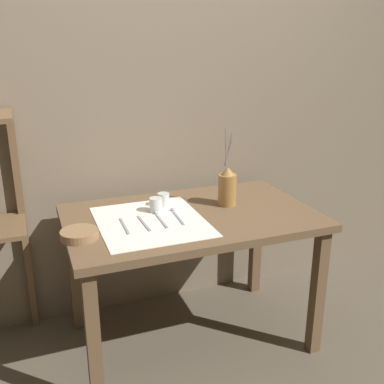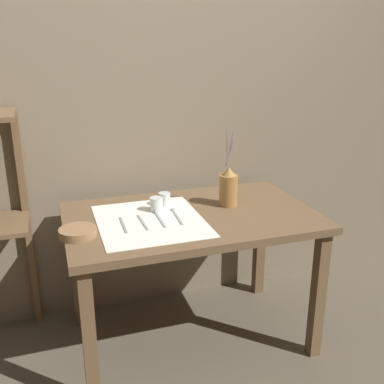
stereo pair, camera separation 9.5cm
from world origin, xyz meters
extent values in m
plane|color=brown|center=(0.00, 0.00, 0.00)|extent=(12.00, 12.00, 0.00)
cube|color=#7A6B56|center=(0.00, 0.51, 1.20)|extent=(7.00, 0.06, 2.40)
cube|color=brown|center=(0.00, 0.00, 0.73)|extent=(1.28, 0.79, 0.04)
cube|color=brown|center=(-0.58, -0.34, 0.36)|extent=(0.06, 0.06, 0.71)
cube|color=brown|center=(0.58, -0.34, 0.36)|extent=(0.06, 0.06, 0.71)
cube|color=brown|center=(-0.58, 0.34, 0.36)|extent=(0.06, 0.06, 0.71)
cube|color=brown|center=(0.58, 0.34, 0.36)|extent=(0.06, 0.06, 0.71)
cube|color=brown|center=(-0.82, 0.44, 0.64)|extent=(0.04, 0.04, 1.28)
cube|color=white|center=(-0.22, -0.02, 0.75)|extent=(0.52, 0.59, 0.00)
cylinder|color=olive|center=(0.23, 0.06, 0.84)|extent=(0.10, 0.10, 0.17)
cone|color=olive|center=(0.23, 0.06, 0.94)|extent=(0.07, 0.07, 0.04)
cylinder|color=slate|center=(0.22, 0.07, 1.07)|extent=(0.01, 0.01, 0.21)
cylinder|color=slate|center=(0.24, 0.07, 1.04)|extent=(0.03, 0.04, 0.15)
cylinder|color=slate|center=(0.23, 0.06, 1.06)|extent=(0.03, 0.02, 0.19)
cylinder|color=#8E6B47|center=(-0.58, -0.10, 0.77)|extent=(0.17, 0.17, 0.04)
cylinder|color=silver|center=(-0.16, 0.09, 0.79)|extent=(0.07, 0.07, 0.07)
cylinder|color=silver|center=(-0.10, 0.16, 0.79)|extent=(0.06, 0.06, 0.07)
cube|color=#939399|center=(-0.36, -0.04, 0.76)|extent=(0.02, 0.20, 0.00)
cube|color=#939399|center=(-0.26, -0.04, 0.76)|extent=(0.02, 0.20, 0.00)
cube|color=#939399|center=(-0.17, -0.04, 0.76)|extent=(0.01, 0.20, 0.00)
sphere|color=#939399|center=(-0.17, 0.06, 0.76)|extent=(0.02, 0.02, 0.02)
cube|color=#939399|center=(-0.08, -0.03, 0.76)|extent=(0.02, 0.20, 0.00)
sphere|color=#939399|center=(-0.08, 0.07, 0.76)|extent=(0.02, 0.02, 0.02)
camera|label=1|loc=(-0.76, -2.02, 1.60)|focal=42.00mm
camera|label=2|loc=(-0.67, -2.05, 1.60)|focal=42.00mm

